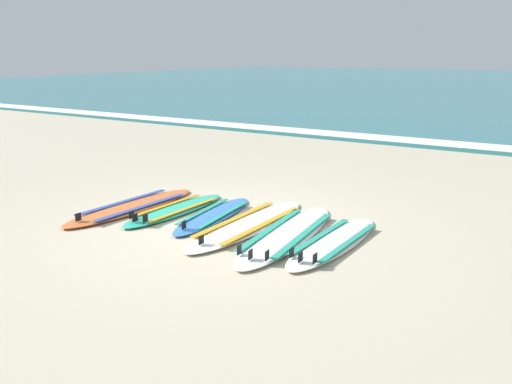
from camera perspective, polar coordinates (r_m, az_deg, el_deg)
name	(u,v)px	position (r m, az deg, el deg)	size (l,w,h in m)	color
ground_plane	(219,225)	(6.95, -4.28, -3.82)	(80.00, 80.00, 0.00)	#C1B599
sea	(501,84)	(42.93, 26.18, 11.02)	(80.00, 60.00, 0.10)	teal
wave_foam_strip	(386,140)	(13.88, 14.58, 5.76)	(80.00, 0.93, 0.11)	white
surfboard_0	(132,207)	(7.87, -13.90, -1.63)	(0.83, 2.48, 0.18)	orange
surfboard_1	(175,210)	(7.58, -9.20, -2.02)	(0.65, 2.04, 0.18)	#2DB793
surfboard_2	(214,215)	(7.27, -4.87, -2.65)	(0.64, 1.97, 0.18)	#3875CC
surfboard_3	(249,224)	(6.87, -0.83, -3.68)	(0.80, 2.60, 0.18)	silver
surfboard_4	(287,234)	(6.52, 3.56, -4.79)	(0.79, 2.62, 0.18)	white
surfboard_5	(334,242)	(6.32, 8.87, -5.62)	(0.69, 2.20, 0.18)	silver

